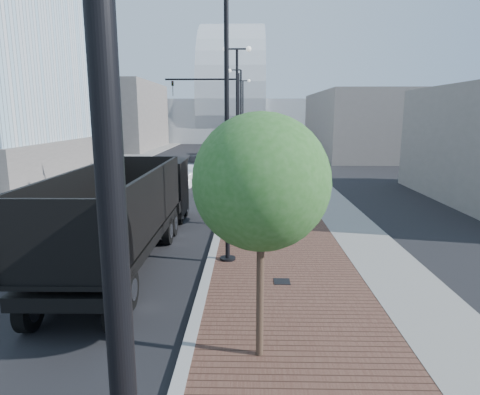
{
  "coord_description": "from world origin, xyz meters",
  "views": [
    {
      "loc": [
        1.35,
        -4.21,
        5.25
      ],
      "look_at": [
        1.0,
        12.0,
        2.0
      ],
      "focal_mm": 31.06,
      "sensor_mm": 36.0,
      "label": 1
    }
  ],
  "objects_px": {
    "white_sedan": "(190,175)",
    "dark_car_mid": "(125,176)",
    "dump_truck": "(143,207)",
    "pedestrian": "(301,182)"
  },
  "relations": [
    {
      "from": "white_sedan",
      "to": "pedestrian",
      "type": "bearing_deg",
      "value": -2.35
    },
    {
      "from": "dump_truck",
      "to": "white_sedan",
      "type": "height_order",
      "value": "dump_truck"
    },
    {
      "from": "dark_car_mid",
      "to": "pedestrian",
      "type": "bearing_deg",
      "value": -11.09
    },
    {
      "from": "dump_truck",
      "to": "dark_car_mid",
      "type": "height_order",
      "value": "dump_truck"
    },
    {
      "from": "white_sedan",
      "to": "dark_car_mid",
      "type": "distance_m",
      "value": 4.86
    },
    {
      "from": "dump_truck",
      "to": "dark_car_mid",
      "type": "distance_m",
      "value": 14.71
    },
    {
      "from": "white_sedan",
      "to": "dark_car_mid",
      "type": "bearing_deg",
      "value": -154.96
    },
    {
      "from": "white_sedan",
      "to": "pedestrian",
      "type": "relative_size",
      "value": 2.7
    },
    {
      "from": "white_sedan",
      "to": "pedestrian",
      "type": "height_order",
      "value": "pedestrian"
    },
    {
      "from": "white_sedan",
      "to": "pedestrian",
      "type": "distance_m",
      "value": 8.73
    }
  ]
}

